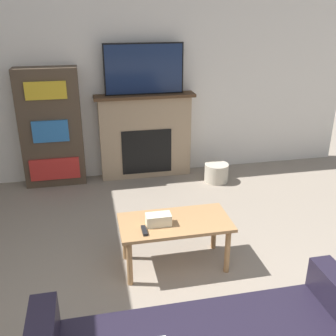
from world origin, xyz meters
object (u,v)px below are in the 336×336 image
(fireplace, at_px, (145,136))
(coffee_table, at_px, (175,227))
(tv, at_px, (144,69))
(bookshelf, at_px, (51,129))
(storage_basket, at_px, (216,173))

(fireplace, bearing_deg, coffee_table, -91.70)
(tv, xyz_separation_m, bookshelf, (-1.24, -0.00, -0.72))
(coffee_table, xyz_separation_m, bookshelf, (-1.17, 2.13, 0.37))
(fireplace, height_order, bookshelf, bookshelf)
(coffee_table, height_order, bookshelf, bookshelf)
(coffee_table, relative_size, bookshelf, 0.64)
(fireplace, distance_m, storage_basket, 1.11)
(coffee_table, bearing_deg, fireplace, 88.30)
(tv, bearing_deg, coffee_table, -91.72)
(tv, distance_m, storage_basket, 1.69)
(fireplace, relative_size, bookshelf, 0.87)
(tv, height_order, storage_basket, tv)
(bookshelf, distance_m, storage_basket, 2.28)
(bookshelf, height_order, storage_basket, bookshelf)
(fireplace, xyz_separation_m, tv, (0.00, -0.02, 0.91))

